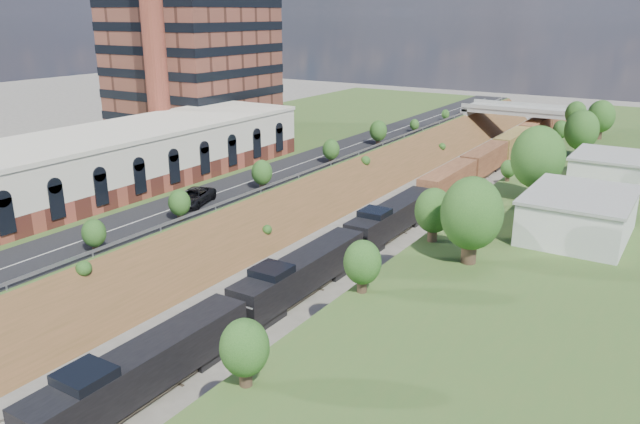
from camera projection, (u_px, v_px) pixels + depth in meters
platform_left at (197, 169)px, 95.93m from camera, size 44.00×180.00×5.00m
embankment_left at (318, 208)px, 85.55m from camera, size 10.00×180.00×10.00m
embankment_right at (473, 237)px, 74.39m from camera, size 10.00×180.00×10.00m
rail_left_track at (372, 217)px, 81.26m from camera, size 1.58×180.00×0.18m
rail_right_track at (409, 224)px, 78.62m from camera, size 1.58×180.00×0.18m
road at (290, 168)px, 86.28m from camera, size 8.00×180.00×0.10m
guardrail at (315, 168)px, 83.89m from camera, size 0.10×171.00×0.70m
commercial_building at (98, 163)px, 73.83m from camera, size 14.30×62.30×7.00m
smokestack at (152, 17)px, 87.35m from camera, size 3.20×3.20×40.00m
overpass at (524, 117)px, 128.45m from camera, size 24.50×8.30×7.40m
white_building_near at (578, 216)px, 59.47m from camera, size 9.00×12.00×4.00m
white_building_far at (609, 170)px, 77.52m from camera, size 8.00×10.00×3.60m
tree_right_large at (472, 214)px, 52.37m from camera, size 5.25×5.25×7.61m
tree_left_crest at (51, 247)px, 51.56m from camera, size 2.45×2.45×3.55m
freight_train at (464, 173)px, 93.58m from camera, size 3.06×139.77×4.58m
suv at (194, 197)px, 69.30m from camera, size 4.65×6.96×1.77m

